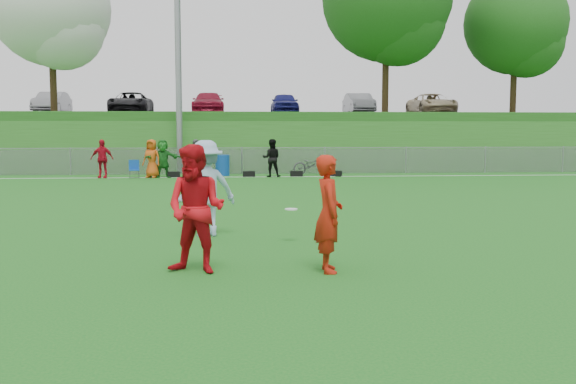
{
  "coord_description": "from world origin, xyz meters",
  "views": [
    {
      "loc": [
        -0.42,
        -10.7,
        2.15
      ],
      "look_at": [
        0.54,
        0.5,
        1.04
      ],
      "focal_mm": 40.0,
      "sensor_mm": 36.0,
      "label": 1
    }
  ],
  "objects": [
    {
      "name": "camp_chair",
      "position": [
        -4.75,
        17.86,
        0.23
      ],
      "size": [
        0.51,
        0.52,
        0.79
      ],
      "rotation": [
        0.0,
        0.0,
        0.17
      ],
      "color": "#0F44A4",
      "rests_on": "ground"
    },
    {
      "name": "recycling_bin",
      "position": [
        -0.91,
        19.0,
        0.48
      ],
      "size": [
        0.71,
        0.71,
        0.96
      ],
      "primitive_type": "cylinder",
      "rotation": [
        0.0,
        0.0,
        0.11
      ],
      "color": "#0E3F9B",
      "rests_on": "ground"
    },
    {
      "name": "tree_white_flowering",
      "position": [
        -9.84,
        24.92,
        8.32
      ],
      "size": [
        6.3,
        6.3,
        8.78
      ],
      "color": "black",
      "rests_on": "berm"
    },
    {
      "name": "tree_green_far",
      "position": [
        16.16,
        25.92,
        7.96
      ],
      "size": [
        5.88,
        5.88,
        8.19
      ],
      "color": "black",
      "rests_on": "berm"
    },
    {
      "name": "spectator_row",
      "position": [
        -2.85,
        18.0,
        0.85
      ],
      "size": [
        8.42,
        0.81,
        1.69
      ],
      "color": "red",
      "rests_on": "ground"
    },
    {
      "name": "tree_green_near",
      "position": [
        8.16,
        24.42,
        9.03
      ],
      "size": [
        7.14,
        7.14,
        9.95
      ],
      "color": "black",
      "rests_on": "berm"
    },
    {
      "name": "frisbee",
      "position": [
        0.67,
        1.29,
        0.63
      ],
      "size": [
        0.24,
        0.24,
        0.02
      ],
      "color": "silver",
      "rests_on": "ground"
    },
    {
      "name": "sideline_far",
      "position": [
        0.0,
        18.0,
        0.01
      ],
      "size": [
        60.0,
        0.1,
        0.01
      ],
      "primitive_type": "cube",
      "color": "white",
      "rests_on": "ground"
    },
    {
      "name": "bicycle",
      "position": [
        3.23,
        18.99,
        0.48
      ],
      "size": [
        1.93,
        1.1,
        0.96
      ],
      "primitive_type": "imported",
      "rotation": [
        0.0,
        0.0,
        1.84
      ],
      "color": "#313134",
      "rests_on": "ground"
    },
    {
      "name": "player_red_center",
      "position": [
        -0.98,
        -1.18,
        0.96
      ],
      "size": [
        1.14,
        1.02,
        1.92
      ],
      "primitive_type": "imported",
      "rotation": [
        0.0,
        0.0,
        -0.38
      ],
      "color": "red",
      "rests_on": "ground"
    },
    {
      "name": "player_blue",
      "position": [
        -0.96,
        2.14,
        0.96
      ],
      "size": [
        1.43,
        1.15,
        1.93
      ],
      "primitive_type": "imported",
      "rotation": [
        0.0,
        0.0,
        3.55
      ],
      "color": "#93B1CC",
      "rests_on": "ground"
    },
    {
      "name": "ground",
      "position": [
        0.0,
        0.0,
        0.0
      ],
      "size": [
        120.0,
        120.0,
        0.0
      ],
      "primitive_type": "plane",
      "color": "#135C19",
      "rests_on": "ground"
    },
    {
      "name": "berm",
      "position": [
        0.0,
        31.0,
        1.5
      ],
      "size": [
        120.0,
        18.0,
        3.0
      ],
      "primitive_type": "cube",
      "color": "#215919",
      "rests_on": "ground"
    },
    {
      "name": "fence",
      "position": [
        0.0,
        20.0,
        0.65
      ],
      "size": [
        58.0,
        0.06,
        1.3
      ],
      "color": "gray",
      "rests_on": "ground"
    },
    {
      "name": "player_red_left",
      "position": [
        1.0,
        -1.27,
        0.88
      ],
      "size": [
        0.43,
        0.65,
        1.77
      ],
      "primitive_type": "imported",
      "rotation": [
        0.0,
        0.0,
        1.58
      ],
      "color": "#B11C0C",
      "rests_on": "ground"
    },
    {
      "name": "car_row",
      "position": [
        -1.17,
        32.0,
        3.82
      ],
      "size": [
        32.04,
        5.18,
        1.44
      ],
      "color": "silver",
      "rests_on": "parking_lot"
    },
    {
      "name": "light_pole",
      "position": [
        -3.0,
        20.8,
        6.71
      ],
      "size": [
        1.2,
        0.4,
        12.15
      ],
      "color": "gray",
      "rests_on": "ground"
    },
    {
      "name": "gear_bags",
      "position": [
        0.97,
        18.1,
        0.13
      ],
      "size": [
        7.87,
        0.52,
        0.26
      ],
      "color": "black",
      "rests_on": "ground"
    },
    {
      "name": "parking_lot",
      "position": [
        0.0,
        33.0,
        3.05
      ],
      "size": [
        120.0,
        12.0,
        0.1
      ],
      "primitive_type": "cube",
      "color": "black",
      "rests_on": "berm"
    }
  ]
}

